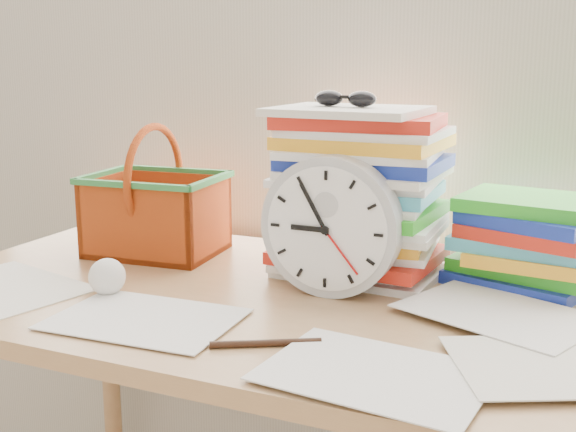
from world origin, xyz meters
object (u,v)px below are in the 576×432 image
at_px(desk, 300,339).
at_px(book_stack, 532,243).
at_px(clock, 331,226).
at_px(basket, 156,191).
at_px(paper_stack, 356,192).

relative_size(desk, book_stack, 5.10).
relative_size(clock, basket, 0.91).
distance_m(desk, clock, 0.20).
bearing_deg(clock, paper_stack, 90.29).
distance_m(desk, paper_stack, 0.29).
xyz_separation_m(paper_stack, book_stack, (0.31, 0.04, -0.07)).
xyz_separation_m(clock, basket, (-0.43, 0.11, 0.01)).
bearing_deg(clock, book_stack, 29.77).
relative_size(book_stack, basket, 1.04).
bearing_deg(clock, desk, -136.35).
relative_size(paper_stack, book_stack, 1.15).
xyz_separation_m(paper_stack, basket, (-0.43, -0.02, -0.02)).
distance_m(book_stack, basket, 0.74).
bearing_deg(paper_stack, basket, -176.67).
bearing_deg(desk, book_stack, 31.63).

